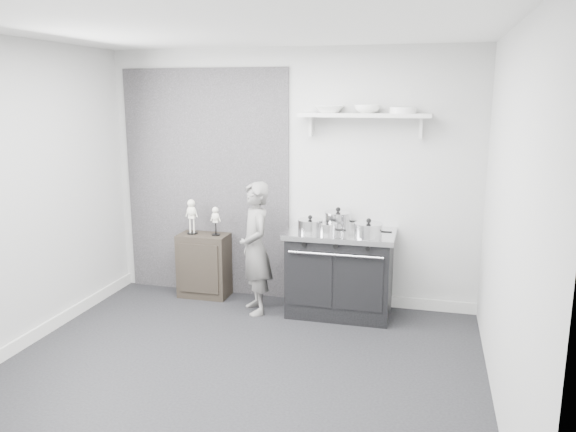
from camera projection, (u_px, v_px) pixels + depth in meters
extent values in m
plane|color=black|center=(235.00, 372.00, 4.58)|extent=(4.00, 4.00, 0.00)
cube|color=#B5B5B2|center=(289.00, 178.00, 6.00)|extent=(4.00, 0.02, 2.70)
cube|color=#B5B5B2|center=(98.00, 286.00, 2.59)|extent=(4.00, 0.02, 2.70)
cube|color=#B5B5B2|center=(10.00, 199.00, 4.78)|extent=(0.02, 3.60, 2.70)
cube|color=#B5B5B2|center=(509.00, 225.00, 3.81)|extent=(0.02, 3.60, 2.70)
cube|color=silver|center=(228.00, 26.00, 4.01)|extent=(4.00, 3.60, 0.02)
cube|color=black|center=(206.00, 184.00, 6.24)|extent=(1.90, 0.02, 2.50)
cube|color=silver|center=(379.00, 300.00, 6.01)|extent=(2.00, 0.03, 0.12)
cube|color=silver|center=(27.00, 340.00, 5.05)|extent=(0.03, 3.60, 0.12)
cube|color=silver|center=(364.00, 115.00, 5.54)|extent=(1.30, 0.26, 0.04)
cube|color=silver|center=(311.00, 126.00, 5.77)|extent=(0.03, 0.12, 0.20)
cube|color=silver|center=(421.00, 128.00, 5.50)|extent=(0.03, 0.12, 0.20)
cube|color=black|center=(340.00, 275.00, 5.75)|extent=(1.03, 0.62, 0.82)
cube|color=silver|center=(341.00, 234.00, 5.65)|extent=(1.09, 0.66, 0.05)
cube|color=black|center=(310.00, 280.00, 5.51)|extent=(0.43, 0.02, 0.53)
cube|color=black|center=(360.00, 285.00, 5.39)|extent=(0.43, 0.02, 0.53)
cylinder|color=silver|center=(335.00, 255.00, 5.36)|extent=(0.92, 0.02, 0.02)
cylinder|color=black|center=(304.00, 244.00, 5.43)|extent=(0.04, 0.03, 0.04)
cylinder|color=black|center=(336.00, 246.00, 5.36)|extent=(0.04, 0.03, 0.04)
cylinder|color=black|center=(368.00, 248.00, 5.28)|extent=(0.04, 0.03, 0.04)
cube|color=black|center=(204.00, 265.00, 6.26)|extent=(0.55, 0.32, 0.71)
imported|color=slate|center=(255.00, 248.00, 5.72)|extent=(0.54, 0.60, 1.37)
cylinder|color=silver|center=(310.00, 226.00, 5.60)|extent=(0.24, 0.24, 0.12)
cylinder|color=silver|center=(310.00, 220.00, 5.58)|extent=(0.25, 0.25, 0.01)
sphere|color=black|center=(310.00, 217.00, 5.58)|extent=(0.04, 0.04, 0.04)
cylinder|color=black|center=(326.00, 227.00, 5.56)|extent=(0.10, 0.02, 0.02)
cylinder|color=silver|center=(338.00, 221.00, 5.77)|extent=(0.28, 0.28, 0.15)
cylinder|color=silver|center=(338.00, 213.00, 5.75)|extent=(0.28, 0.28, 0.02)
sphere|color=black|center=(338.00, 209.00, 5.75)|extent=(0.05, 0.05, 0.05)
cylinder|color=black|center=(355.00, 222.00, 5.73)|extent=(0.10, 0.02, 0.02)
cylinder|color=silver|center=(368.00, 231.00, 5.39)|extent=(0.27, 0.27, 0.13)
cylinder|color=silver|center=(369.00, 224.00, 5.37)|extent=(0.28, 0.28, 0.02)
sphere|color=black|center=(369.00, 221.00, 5.37)|extent=(0.05, 0.05, 0.05)
cylinder|color=black|center=(387.00, 232.00, 5.35)|extent=(0.10, 0.02, 0.02)
cylinder|color=silver|center=(328.00, 229.00, 5.52)|extent=(0.18, 0.18, 0.10)
cylinder|color=silver|center=(328.00, 224.00, 5.51)|extent=(0.19, 0.19, 0.01)
sphere|color=black|center=(328.00, 221.00, 5.50)|extent=(0.03, 0.03, 0.03)
cylinder|color=black|center=(341.00, 230.00, 5.49)|extent=(0.10, 0.02, 0.02)
imported|color=white|center=(329.00, 109.00, 5.62)|extent=(0.30, 0.30, 0.07)
imported|color=white|center=(367.00, 109.00, 5.52)|extent=(0.26, 0.26, 0.08)
cylinder|color=white|center=(403.00, 110.00, 5.44)|extent=(0.26, 0.26, 0.06)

